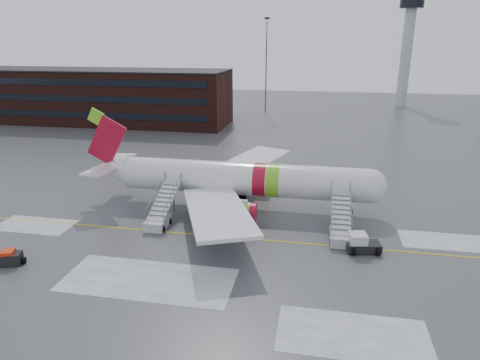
% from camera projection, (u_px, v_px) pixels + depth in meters
% --- Properties ---
extents(ground, '(260.00, 260.00, 0.00)m').
position_uv_depth(ground, '(243.00, 234.00, 43.18)').
color(ground, '#494C4F').
rests_on(ground, ground).
extents(airliner, '(35.03, 32.97, 11.18)m').
position_uv_depth(airliner, '(235.00, 179.00, 49.21)').
color(airliner, silver).
rests_on(airliner, ground).
extents(airstair_fwd, '(2.05, 7.70, 3.48)m').
position_uv_depth(airstair_fwd, '(340.00, 229.00, 41.75)').
color(airstair_fwd, '#AAABB1').
rests_on(airstair_fwd, ground).
extents(airstair_aft, '(2.05, 7.70, 3.48)m').
position_uv_depth(airstair_aft, '(160.00, 215.00, 45.04)').
color(airstair_aft, '#B5B7BD').
rests_on(airstair_aft, ground).
extents(pushback_tug, '(3.32, 2.71, 1.76)m').
position_uv_depth(pushback_tug, '(361.00, 244.00, 39.41)').
color(pushback_tug, black).
rests_on(pushback_tug, ground).
extents(baggage_tractor, '(2.75, 1.78, 1.36)m').
position_uv_depth(baggage_tractor, '(9.00, 259.00, 37.13)').
color(baggage_tractor, black).
rests_on(baggage_tractor, ground).
extents(terminal_building, '(62.00, 16.11, 12.30)m').
position_uv_depth(terminal_building, '(97.00, 96.00, 100.56)').
color(terminal_building, '#3F1E16').
rests_on(terminal_building, ground).
extents(control_tower, '(6.40, 6.40, 30.00)m').
position_uv_depth(control_tower, '(408.00, 40.00, 120.73)').
color(control_tower, '#B2B5BA').
rests_on(control_tower, ground).
extents(light_mast_far_n, '(1.20, 1.20, 24.25)m').
position_uv_depth(light_mast_far_n, '(266.00, 59.00, 113.12)').
color(light_mast_far_n, '#595B60').
rests_on(light_mast_far_n, ground).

